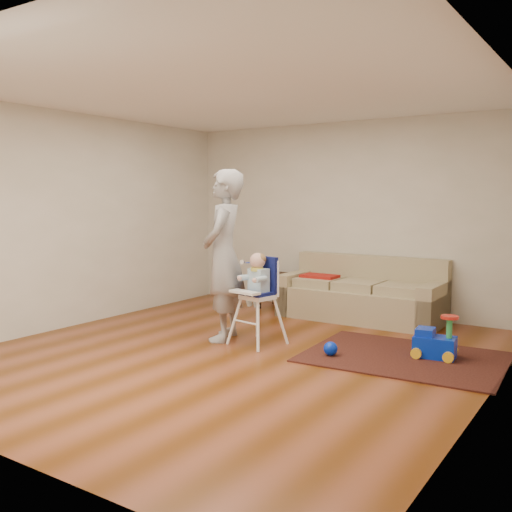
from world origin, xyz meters
The scene contains 9 objects.
ground centered at (0.00, 0.00, 0.00)m, with size 5.50×5.50×0.00m, color #542708.
room_envelope centered at (0.00, 0.53, 1.88)m, with size 5.04×5.52×2.72m.
sofa centered at (0.42, 2.30, 0.42)m, with size 2.16×0.88×0.83m.
side_table centered at (-0.90, 2.40, 0.25)m, with size 0.50×0.50×0.50m, color black, non-canonical shape.
area_rug centered at (1.54, 0.83, 0.01)m, with size 1.95×1.46×0.02m, color black.
ride_on_toy centered at (1.80, 0.97, 0.24)m, with size 0.41×0.29×0.45m, color #0629C9, non-canonical shape.
toy_ball centered at (0.89, 0.44, 0.09)m, with size 0.14×0.14×0.14m, color #0629C9.
high_chair centered at (-0.02, 0.46, 0.50)m, with size 0.56×0.56×1.04m.
adult centered at (-0.47, 0.44, 0.98)m, with size 0.71×0.47×1.95m, color #959598.
Camera 1 is at (3.40, -4.77, 1.65)m, focal length 40.00 mm.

